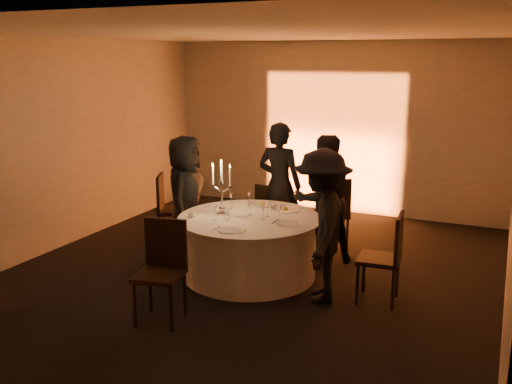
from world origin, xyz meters
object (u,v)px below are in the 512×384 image
at_px(chair_front, 162,264).
at_px(coffee_cup, 191,215).
at_px(guest_left, 185,197).
at_px(candelabra, 222,196).
at_px(chair_right, 387,253).
at_px(chair_back_left, 270,210).
at_px(guest_right, 322,226).
at_px(banquet_table, 249,246).
at_px(guest_back_left, 280,185).
at_px(chair_back_right, 333,209).
at_px(guest_back_right, 323,199).
at_px(chair_left, 169,205).

height_order(chair_front, coffee_cup, chair_front).
xyz_separation_m(guest_left, candelabra, (0.77, -0.37, 0.18)).
height_order(chair_right, guest_left, guest_left).
xyz_separation_m(chair_back_left, guest_right, (1.31, -1.61, 0.37)).
bearing_deg(candelabra, guest_left, 154.02).
xyz_separation_m(banquet_table, guest_right, (1.05, -0.31, 0.49)).
distance_m(chair_back_left, guest_back_left, 0.45).
xyz_separation_m(banquet_table, chair_back_right, (0.67, 1.39, 0.23)).
bearing_deg(guest_right, guest_back_right, -179.69).
height_order(banquet_table, chair_left, chair_left).
height_order(chair_back_right, guest_back_right, guest_back_right).
relative_size(chair_back_left, chair_front, 0.85).
distance_m(guest_left, guest_right, 2.27).
xyz_separation_m(guest_right, candelabra, (-1.41, 0.27, 0.15)).
distance_m(banquet_table, guest_back_right, 1.21).
relative_size(coffee_cup, candelabra, 0.15).
xyz_separation_m(chair_left, chair_front, (1.31, -2.15, 0.01)).
relative_size(chair_right, guest_back_left, 0.57).
distance_m(chair_right, guest_left, 2.93).
relative_size(guest_back_left, guest_back_right, 1.05).
relative_size(guest_left, guest_back_right, 0.97).
bearing_deg(guest_back_left, guest_left, 45.64).
bearing_deg(chair_left, candelabra, -144.12).
bearing_deg(chair_left, chair_right, -127.55).
bearing_deg(chair_right, candelabra, -95.35).
xyz_separation_m(chair_left, chair_back_left, (1.37, 0.62, -0.08)).
bearing_deg(chair_front, chair_back_right, 59.87).
height_order(guest_back_right, guest_right, guest_right).
distance_m(chair_right, chair_front, 2.49).
bearing_deg(chair_front, guest_left, 103.10).
height_order(chair_left, guest_left, guest_left).
relative_size(banquet_table, guest_back_right, 1.04).
height_order(chair_back_right, chair_right, chair_back_right).
height_order(chair_right, candelabra, candelabra).
height_order(chair_left, chair_back_right, chair_back_right).
relative_size(guest_left, guest_back_left, 0.92).
bearing_deg(chair_back_left, chair_left, 34.65).
xyz_separation_m(chair_back_right, guest_left, (-1.80, -1.05, 0.24)).
relative_size(chair_front, guest_back_right, 0.61).
bearing_deg(guest_left, chair_right, -114.88).
height_order(banquet_table, chair_front, chair_front).
bearing_deg(chair_back_left, chair_front, 99.13).
distance_m(guest_left, guest_back_left, 1.38).
distance_m(guest_back_right, coffee_cup, 1.79).
bearing_deg(chair_back_right, guest_right, 79.22).
bearing_deg(banquet_table, candelabra, -173.60).
bearing_deg(chair_right, chair_back_right, -147.63).
xyz_separation_m(guest_left, guest_right, (2.18, -0.65, 0.03)).
bearing_deg(chair_back_right, chair_left, -6.14).
bearing_deg(chair_right, chair_left, -106.63).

